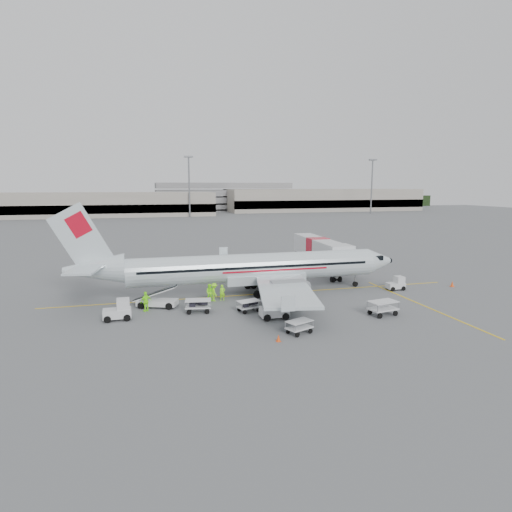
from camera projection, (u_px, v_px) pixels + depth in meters
The scene contains 26 objects.
ground at pixel (261, 294), 45.61m from camera, with size 360.00×360.00×0.00m, color #56595B.
stripe_lead at pixel (261, 294), 45.61m from camera, with size 44.00×0.20×0.01m, color yellow.
stripe_cross at pixel (421, 305), 41.49m from camera, with size 0.20×20.00×0.01m, color yellow.
terminal_west at pixel (65, 205), 158.91m from camera, with size 110.00×22.00×9.00m, color gray, non-canonical shape.
terminal_east at pixel (323, 200), 200.76m from camera, with size 90.00×26.00×10.00m, color gray, non-canonical shape.
parking_garage at pixel (222, 195), 203.45m from camera, with size 62.00×24.00×14.00m, color slate, non-canonical shape.
treeline at pixel (167, 203), 212.14m from camera, with size 300.00×3.00×6.00m, color black, non-canonical shape.
mast_center at pixel (189, 187), 157.70m from camera, with size 3.20×1.20×22.00m, color slate, non-canonical shape.
mast_east at pixel (372, 187), 176.53m from camera, with size 3.20×1.20×22.00m, color slate, non-canonical shape.
aircraft at pixel (255, 249), 45.20m from camera, with size 35.10×27.51×9.68m, color silver, non-canonical shape.
jet_bridge at pixel (318, 255), 57.08m from camera, with size 3.27×17.43×4.58m, color silver, non-canonical shape.
belt_loader at pixel (157, 293), 40.47m from camera, with size 4.96×1.86×2.69m, color silver, non-canonical shape.
tug_fore at pixel (396, 283), 47.33m from camera, with size 1.95×1.12×1.51m, color silver, non-canonical shape.
tug_mid at pixel (274, 308), 37.09m from camera, with size 2.44×1.40×1.88m, color silver, non-canonical shape.
tug_aft at pixel (117, 310), 36.67m from camera, with size 2.34×1.34×1.81m, color silver, non-canonical shape.
cart_loaded_a at pixel (198, 306), 38.89m from camera, with size 2.31×1.37×1.21m, color silver, non-canonical shape.
cart_loaded_b at pixel (249, 306), 39.10m from camera, with size 2.03×1.20×1.06m, color silver, non-canonical shape.
cart_empty_a at pixel (299, 327), 33.31m from camera, with size 2.03×1.20×1.06m, color silver, non-canonical shape.
cart_empty_b at pixel (383, 308), 38.02m from camera, with size 2.51×1.49×1.31m, color silver, non-canonical shape.
cone_nose at pixel (452, 284), 48.88m from camera, with size 0.42×0.42×0.68m, color #EC4B14.
cone_port at pixel (226, 260), 64.48m from camera, with size 0.36×0.36×0.59m, color #EC4B14.
cone_stbd at pixel (278, 338), 31.65m from camera, with size 0.34×0.34×0.56m, color #EC4B14.
crew_a at pixel (222, 293), 42.94m from camera, with size 0.59×0.39×1.62m, color #80E318.
crew_b at pixel (210, 293), 42.61m from camera, with size 0.86×0.67×1.77m, color #80E318.
crew_c at pixel (214, 292), 42.72m from camera, with size 1.18×0.68×1.83m, color #80E318.
crew_d at pixel (146, 301), 39.15m from camera, with size 1.10×0.46×1.87m, color #80E318.
Camera 1 is at (-11.77, -42.76, 11.39)m, focal length 30.00 mm.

